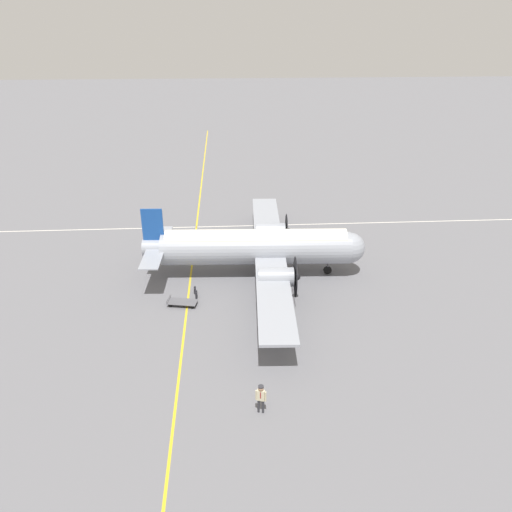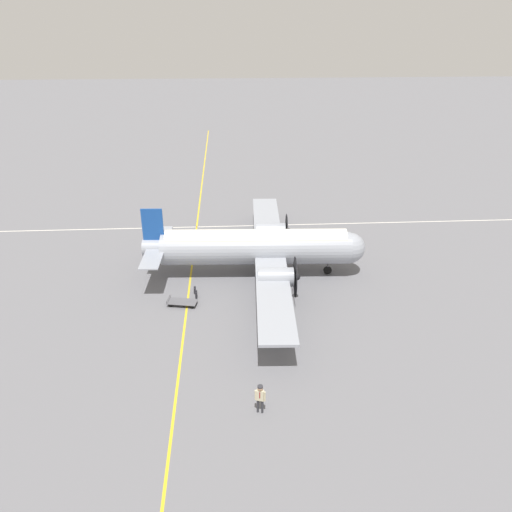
{
  "view_description": "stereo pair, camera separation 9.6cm",
  "coord_description": "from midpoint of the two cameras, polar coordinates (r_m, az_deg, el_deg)",
  "views": [
    {
      "loc": [
        -37.64,
        2.38,
        19.91
      ],
      "look_at": [
        0.0,
        0.0,
        1.75
      ],
      "focal_mm": 35.0,
      "sensor_mm": 36.0,
      "label": 1
    },
    {
      "loc": [
        -37.64,
        2.29,
        19.91
      ],
      "look_at": [
        0.0,
        0.0,
        1.75
      ],
      "focal_mm": 35.0,
      "sensor_mm": 36.0,
      "label": 2
    }
  ],
  "objects": [
    {
      "name": "suitcase_near_door",
      "position": [
        39.36,
        -6.78,
        -4.39
      ],
      "size": [
        0.41,
        0.14,
        0.61
      ],
      "color": "#232328",
      "rests_on": "ground_plane"
    },
    {
      "name": "ground_plane",
      "position": [
        42.65,
        0.06,
        -2.12
      ],
      "size": [
        300.0,
        300.0,
        0.0
      ],
      "primitive_type": "plane",
      "color": "slate"
    },
    {
      "name": "baggage_cart",
      "position": [
        38.54,
        -8.39,
        -5.22
      ],
      "size": [
        1.44,
        2.37,
        0.56
      ],
      "rotation": [
        0.0,
        0.0,
        4.52
      ],
      "color": "#56565B",
      "rests_on": "ground_plane"
    },
    {
      "name": "airliner_main",
      "position": [
        41.51,
        0.68,
        1.05
      ],
      "size": [
        26.56,
        18.5,
        6.01
      ],
      "rotation": [
        0.0,
        0.0,
        4.67
      ],
      "color": "#9399A3",
      "rests_on": "ground_plane"
    },
    {
      "name": "apron_line_eastwest",
      "position": [
        42.7,
        -7.42,
        -2.3
      ],
      "size": [
        120.0,
        0.16,
        0.01
      ],
      "color": "gold",
      "rests_on": "ground_plane"
    },
    {
      "name": "suitcase_upright_spare",
      "position": [
        40.01,
        -6.94,
        -3.9
      ],
      "size": [
        0.4,
        0.15,
        0.56
      ],
      "color": "#232328",
      "rests_on": "ground_plane"
    },
    {
      "name": "apron_line_northsouth",
      "position": [
        52.62,
        -0.68,
        3.49
      ],
      "size": [
        0.16,
        120.0,
        0.01
      ],
      "color": "silver",
      "rests_on": "ground_plane"
    },
    {
      "name": "crew_foreground",
      "position": [
        28.34,
        0.58,
        -15.7
      ],
      "size": [
        0.39,
        0.6,
        1.85
      ],
      "rotation": [
        0.0,
        0.0,
        1.27
      ],
      "color": "#2D2D33",
      "rests_on": "ground_plane"
    }
  ]
}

